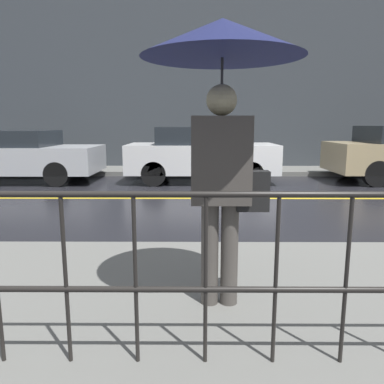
{
  "coord_description": "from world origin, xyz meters",
  "views": [
    {
      "loc": [
        -1.86,
        -7.63,
        1.52
      ],
      "look_at": [
        -1.89,
        -2.91,
        0.66
      ],
      "focal_mm": 35.0,
      "sensor_mm": 36.0,
      "label": 1
    }
  ],
  "objects": [
    {
      "name": "lane_marking",
      "position": [
        0.0,
        0.0,
        0.0
      ],
      "size": [
        25.2,
        0.12,
        0.01
      ],
      "color": "gold",
      "rests_on": "ground_plane"
    },
    {
      "name": "building_storefront",
      "position": [
        0.0,
        5.13,
        3.29
      ],
      "size": [
        28.0,
        0.3,
        6.59
      ],
      "color": "#383D42",
      "rests_on": "ground_plane"
    },
    {
      "name": "sidewalk_far",
      "position": [
        0.0,
        4.16,
        0.07
      ],
      "size": [
        28.0,
        1.65,
        0.13
      ],
      "color": "slate",
      "rests_on": "ground_plane"
    },
    {
      "name": "pedestrian",
      "position": [
        -1.67,
        -4.88,
        1.85
      ],
      "size": [
        1.16,
        1.16,
        2.11
      ],
      "rotation": [
        0.0,
        0.0,
        3.14
      ],
      "color": "#4C4742",
      "rests_on": "sidewalk_near"
    },
    {
      "name": "car_white",
      "position": [
        -1.7,
        2.33,
        0.74
      ],
      "size": [
        3.9,
        1.73,
        1.45
      ],
      "color": "silver",
      "rests_on": "ground_plane"
    },
    {
      "name": "car_silver",
      "position": [
        -6.63,
        2.33,
        0.71
      ],
      "size": [
        4.3,
        1.89,
        1.36
      ],
      "color": "#B2B5BA",
      "rests_on": "ground_plane"
    },
    {
      "name": "ground_plane",
      "position": [
        0.0,
        0.0,
        0.0
      ],
      "size": [
        80.0,
        80.0,
        0.0
      ],
      "primitive_type": "plane",
      "color": "black"
    }
  ]
}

